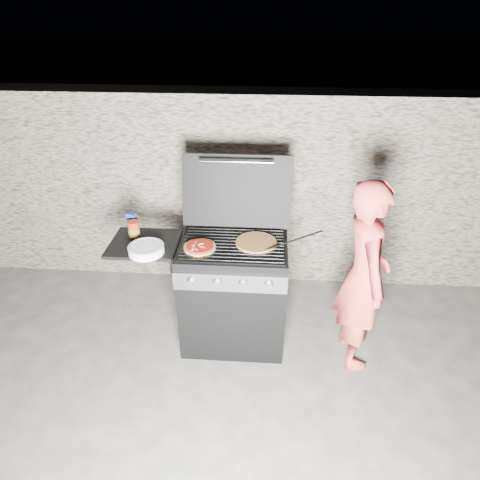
# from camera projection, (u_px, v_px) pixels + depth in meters

# --- Properties ---
(ground) EXTENTS (50.00, 50.00, 0.00)m
(ground) POSITION_uv_depth(u_px,v_px,m) (234.00, 337.00, 3.60)
(ground) COLOR #414040
(stone_wall) EXTENTS (8.00, 0.35, 1.80)m
(stone_wall) POSITION_uv_depth(u_px,v_px,m) (243.00, 189.00, 4.05)
(stone_wall) COLOR gray
(stone_wall) RESTS_ON ground
(gas_grill) EXTENTS (1.34, 0.79, 0.91)m
(gas_grill) POSITION_uv_depth(u_px,v_px,m) (202.00, 292.00, 3.39)
(gas_grill) COLOR black
(gas_grill) RESTS_ON ground
(pizza_topped) EXTENTS (0.30, 0.30, 0.03)m
(pizza_topped) POSITION_uv_depth(u_px,v_px,m) (200.00, 247.00, 3.09)
(pizza_topped) COLOR tan
(pizza_topped) RESTS_ON gas_grill
(pizza_plain) EXTENTS (0.32, 0.32, 0.02)m
(pizza_plain) POSITION_uv_depth(u_px,v_px,m) (256.00, 242.00, 3.15)
(pizza_plain) COLOR tan
(pizza_plain) RESTS_ON gas_grill
(sauce_jar) EXTENTS (0.10, 0.10, 0.13)m
(sauce_jar) POSITION_uv_depth(u_px,v_px,m) (134.00, 229.00, 3.23)
(sauce_jar) COLOR #9B2D0C
(sauce_jar) RESTS_ON gas_grill
(blue_carton) EXTENTS (0.08, 0.05, 0.15)m
(blue_carton) POSITION_uv_depth(u_px,v_px,m) (132.00, 222.00, 3.31)
(blue_carton) COLOR navy
(blue_carton) RESTS_ON gas_grill
(plate_stack) EXTENTS (0.27, 0.27, 0.06)m
(plate_stack) POSITION_uv_depth(u_px,v_px,m) (146.00, 249.00, 3.04)
(plate_stack) COLOR white
(plate_stack) RESTS_ON gas_grill
(person) EXTENTS (0.41, 0.58, 1.50)m
(person) POSITION_uv_depth(u_px,v_px,m) (363.00, 277.00, 3.07)
(person) COLOR #DF4941
(person) RESTS_ON ground
(tongs) EXTENTS (0.46, 0.20, 0.10)m
(tongs) POSITION_uv_depth(u_px,v_px,m) (292.00, 241.00, 3.09)
(tongs) COLOR black
(tongs) RESTS_ON gas_grill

